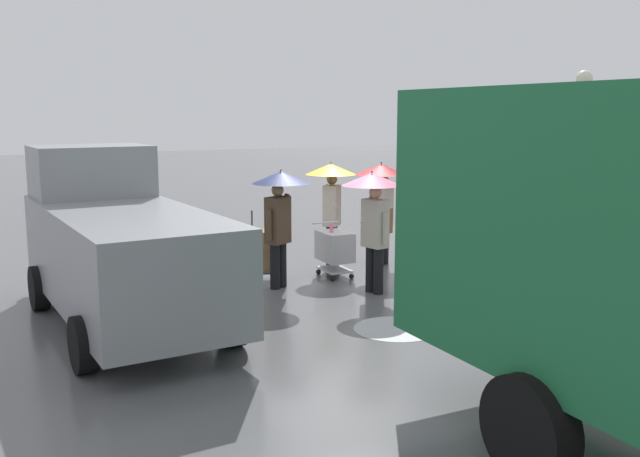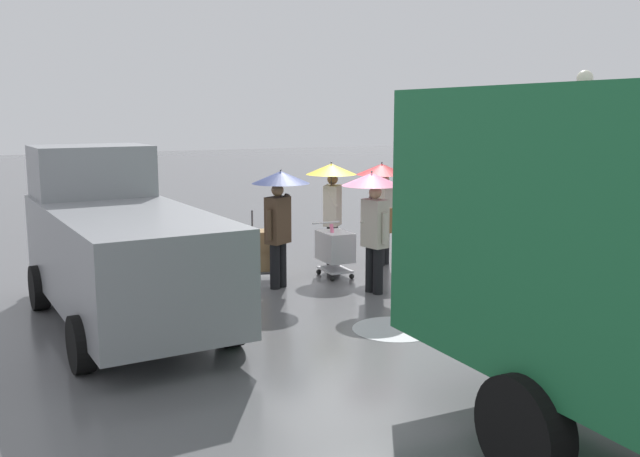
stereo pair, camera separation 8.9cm
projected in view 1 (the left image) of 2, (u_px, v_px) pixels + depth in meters
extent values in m
plane|color=#5B5B5E|center=(329.00, 280.00, 13.31)|extent=(90.00, 90.00, 0.00)
cylinder|color=#999BA0|center=(145.00, 280.00, 13.30)|extent=(2.83, 2.83, 0.01)
cylinder|color=#ADAFB5|center=(396.00, 329.00, 10.35)|extent=(1.25, 1.25, 0.01)
cube|color=gray|center=(125.00, 257.00, 10.30)|extent=(2.25, 5.30, 1.40)
cube|color=gray|center=(91.00, 171.00, 11.73)|extent=(1.92, 1.50, 0.84)
cube|color=black|center=(84.00, 213.00, 12.48)|extent=(1.66, 0.15, 0.63)
cube|color=#232326|center=(87.00, 271.00, 12.68)|extent=(1.97, 0.27, 0.24)
cylinder|color=black|center=(39.00, 288.00, 11.30)|extent=(0.28, 0.73, 0.72)
cylinder|color=black|center=(158.00, 274.00, 12.27)|extent=(0.28, 0.73, 0.72)
cylinder|color=black|center=(83.00, 344.00, 8.55)|extent=(0.28, 0.73, 0.72)
cylinder|color=black|center=(232.00, 320.00, 9.53)|extent=(0.28, 0.73, 0.72)
cylinder|color=black|center=(529.00, 428.00, 6.02)|extent=(0.32, 0.96, 0.96)
cube|color=#B2B2B7|center=(335.00, 246.00, 13.52)|extent=(0.55, 0.78, 0.56)
cube|color=#B2B2B7|center=(335.00, 269.00, 13.60)|extent=(0.49, 0.70, 0.04)
cylinder|color=#B2B2B7|center=(326.00, 223.00, 13.83)|extent=(0.58, 0.06, 0.04)
sphere|color=black|center=(352.00, 276.00, 13.43)|extent=(0.10, 0.10, 0.10)
sphere|color=black|center=(332.00, 278.00, 13.25)|extent=(0.10, 0.10, 0.10)
sphere|color=black|center=(337.00, 270.00, 13.97)|extent=(0.10, 0.10, 0.10)
sphere|color=black|center=(318.00, 272.00, 13.80)|extent=(0.10, 0.10, 0.10)
cylinder|color=#E0668E|center=(333.00, 242.00, 13.38)|extent=(0.08, 0.29, 0.69)
cube|color=#515156|center=(266.00, 270.00, 13.20)|extent=(0.62, 0.71, 0.03)
cylinder|color=#515156|center=(275.00, 238.00, 13.44)|extent=(0.04, 0.04, 1.10)
cylinder|color=#515156|center=(252.00, 239.00, 13.36)|extent=(0.04, 0.04, 1.10)
cylinder|color=black|center=(277.00, 272.00, 13.56)|extent=(0.10, 0.21, 0.20)
cylinder|color=black|center=(252.00, 273.00, 13.46)|extent=(0.10, 0.21, 0.20)
cube|color=#A37F51|center=(266.00, 259.00, 13.17)|extent=(0.53, 0.51, 0.39)
cube|color=#A37F51|center=(266.00, 240.00, 13.11)|extent=(0.54, 0.58, 0.35)
cylinder|color=black|center=(275.00, 267.00, 12.61)|extent=(0.18, 0.18, 0.82)
cylinder|color=black|center=(282.00, 265.00, 12.78)|extent=(0.18, 0.18, 0.82)
cube|color=#473323|center=(278.00, 220.00, 12.56)|extent=(0.52, 0.46, 0.84)
sphere|color=#8C6647|center=(278.00, 190.00, 12.47)|extent=(0.22, 0.22, 0.22)
cylinder|color=#473323|center=(269.00, 225.00, 12.35)|extent=(0.10, 0.10, 0.55)
cylinder|color=#473323|center=(283.00, 207.00, 12.68)|extent=(0.24, 0.31, 0.50)
cylinder|color=#333338|center=(281.00, 198.00, 12.58)|extent=(0.02, 0.02, 0.86)
cone|color=navy|center=(281.00, 177.00, 12.52)|extent=(1.04, 1.04, 0.22)
sphere|color=#333338|center=(281.00, 170.00, 12.50)|extent=(0.04, 0.04, 0.04)
cylinder|color=black|center=(384.00, 244.00, 14.71)|extent=(0.18, 0.18, 0.82)
cylinder|color=black|center=(380.00, 246.00, 14.55)|extent=(0.18, 0.18, 0.82)
cube|color=#B2A899|center=(383.00, 206.00, 14.49)|extent=(0.52, 0.47, 0.84)
sphere|color=beige|center=(383.00, 180.00, 14.41)|extent=(0.22, 0.22, 0.22)
cylinder|color=#B2A899|center=(388.00, 207.00, 14.72)|extent=(0.10, 0.10, 0.55)
cylinder|color=#B2A899|center=(380.00, 196.00, 14.30)|extent=(0.24, 0.31, 0.50)
cylinder|color=#333338|center=(381.00, 188.00, 14.35)|extent=(0.02, 0.02, 0.86)
cone|color=red|center=(381.00, 169.00, 14.29)|extent=(1.04, 1.04, 0.22)
sphere|color=#333338|center=(381.00, 163.00, 14.26)|extent=(0.04, 0.04, 0.04)
cylinder|color=black|center=(333.00, 244.00, 14.77)|extent=(0.18, 0.18, 0.82)
cylinder|color=black|center=(331.00, 246.00, 14.58)|extent=(0.18, 0.18, 0.82)
cube|color=#B2A899|center=(332.00, 205.00, 14.54)|extent=(0.51, 0.51, 0.84)
sphere|color=#8C6647|center=(332.00, 179.00, 14.45)|extent=(0.22, 0.22, 0.22)
cylinder|color=#B2A899|center=(335.00, 206.00, 14.80)|extent=(0.10, 0.10, 0.55)
cylinder|color=#B2A899|center=(331.00, 196.00, 14.33)|extent=(0.29, 0.28, 0.50)
cylinder|color=#333338|center=(331.00, 188.00, 14.38)|extent=(0.02, 0.02, 0.86)
cone|color=yellow|center=(331.00, 169.00, 14.32)|extent=(1.04, 1.04, 0.22)
sphere|color=#333338|center=(331.00, 163.00, 14.30)|extent=(0.04, 0.04, 0.04)
cylinder|color=black|center=(378.00, 271.00, 12.27)|extent=(0.18, 0.18, 0.82)
cylinder|color=black|center=(371.00, 269.00, 12.43)|extent=(0.18, 0.18, 0.82)
cube|color=#B2A899|center=(375.00, 223.00, 12.21)|extent=(0.36, 0.48, 0.84)
sphere|color=tan|center=(375.00, 192.00, 12.12)|extent=(0.22, 0.22, 0.22)
cylinder|color=#B2A899|center=(385.00, 228.00, 12.02)|extent=(0.10, 0.10, 0.55)
cylinder|color=#B2A899|center=(367.00, 210.00, 12.30)|extent=(0.32, 0.15, 0.50)
cylinder|color=#333338|center=(372.00, 201.00, 12.23)|extent=(0.02, 0.02, 0.86)
cone|color=#E0668E|center=(372.00, 179.00, 12.16)|extent=(1.04, 1.04, 0.22)
sphere|color=#333338|center=(372.00, 172.00, 12.14)|extent=(0.04, 0.04, 0.04)
cube|color=brown|center=(384.00, 220.00, 12.33)|extent=(0.21, 0.32, 0.44)
cylinder|color=#2D2D33|center=(578.00, 189.00, 12.43)|extent=(0.12, 0.12, 3.60)
sphere|color=#EAEACC|center=(584.00, 78.00, 12.12)|extent=(0.28, 0.28, 0.28)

